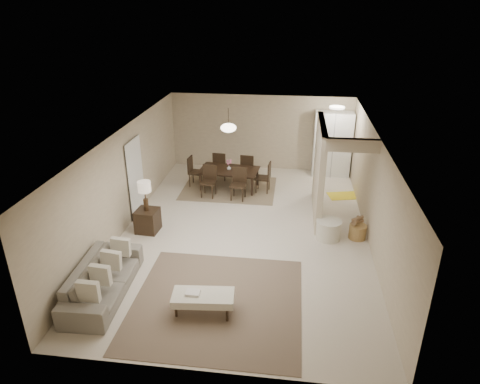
# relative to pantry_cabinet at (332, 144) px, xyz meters

# --- Properties ---
(floor) EXTENTS (9.00, 9.00, 0.00)m
(floor) POSITION_rel_pantry_cabinet_xyz_m (-2.35, -4.15, -1.05)
(floor) COLOR beige
(floor) RESTS_ON ground
(ceiling) EXTENTS (9.00, 9.00, 0.00)m
(ceiling) POSITION_rel_pantry_cabinet_xyz_m (-2.35, -4.15, 1.45)
(ceiling) COLOR white
(ceiling) RESTS_ON back_wall
(back_wall) EXTENTS (6.00, 0.00, 6.00)m
(back_wall) POSITION_rel_pantry_cabinet_xyz_m (-2.35, 0.35, 0.20)
(back_wall) COLOR tan
(back_wall) RESTS_ON floor
(left_wall) EXTENTS (0.00, 9.00, 9.00)m
(left_wall) POSITION_rel_pantry_cabinet_xyz_m (-5.35, -4.15, 0.20)
(left_wall) COLOR tan
(left_wall) RESTS_ON floor
(right_wall) EXTENTS (0.00, 9.00, 9.00)m
(right_wall) POSITION_rel_pantry_cabinet_xyz_m (0.65, -4.15, 0.20)
(right_wall) COLOR tan
(right_wall) RESTS_ON floor
(partition) EXTENTS (0.15, 2.50, 2.50)m
(partition) POSITION_rel_pantry_cabinet_xyz_m (-0.55, -2.90, 0.20)
(partition) COLOR tan
(partition) RESTS_ON floor
(doorway) EXTENTS (0.04, 0.90, 2.04)m
(doorway) POSITION_rel_pantry_cabinet_xyz_m (-5.32, -3.55, -0.03)
(doorway) COLOR black
(doorway) RESTS_ON floor
(pantry_cabinet) EXTENTS (1.20, 0.55, 2.10)m
(pantry_cabinet) POSITION_rel_pantry_cabinet_xyz_m (0.00, 0.00, 0.00)
(pantry_cabinet) COLOR white
(pantry_cabinet) RESTS_ON floor
(flush_light) EXTENTS (0.44, 0.44, 0.05)m
(flush_light) POSITION_rel_pantry_cabinet_xyz_m (-0.05, -0.95, 1.41)
(flush_light) COLOR white
(flush_light) RESTS_ON ceiling
(living_rug) EXTENTS (3.20, 3.20, 0.01)m
(living_rug) POSITION_rel_pantry_cabinet_xyz_m (-2.55, -6.99, -1.04)
(living_rug) COLOR brown
(living_rug) RESTS_ON floor
(sofa) EXTENTS (2.34, 1.00, 0.67)m
(sofa) POSITION_rel_pantry_cabinet_xyz_m (-4.80, -6.99, -0.71)
(sofa) COLOR gray
(sofa) RESTS_ON floor
(ottoman_bench) EXTENTS (1.17, 0.62, 0.40)m
(ottoman_bench) POSITION_rel_pantry_cabinet_xyz_m (-2.75, -7.29, -0.73)
(ottoman_bench) COLOR beige
(ottoman_bench) RESTS_ON living_rug
(side_table) EXTENTS (0.57, 0.57, 0.58)m
(side_table) POSITION_rel_pantry_cabinet_xyz_m (-4.75, -4.45, -0.76)
(side_table) COLOR black
(side_table) RESTS_ON floor
(table_lamp) EXTENTS (0.32, 0.32, 0.76)m
(table_lamp) POSITION_rel_pantry_cabinet_xyz_m (-4.75, -4.45, 0.09)
(table_lamp) COLOR #402D1B
(table_lamp) RESTS_ON side_table
(round_pouf) EXTENTS (0.61, 0.61, 0.47)m
(round_pouf) POSITION_rel_pantry_cabinet_xyz_m (-0.31, -4.25, -0.81)
(round_pouf) COLOR beige
(round_pouf) RESTS_ON floor
(wicker_basket) EXTENTS (0.52, 0.52, 0.35)m
(wicker_basket) POSITION_rel_pantry_cabinet_xyz_m (0.40, -4.15, -0.87)
(wicker_basket) COLOR olive
(wicker_basket) RESTS_ON floor
(dining_rug) EXTENTS (2.80, 2.10, 0.01)m
(dining_rug) POSITION_rel_pantry_cabinet_xyz_m (-3.14, -1.58, -1.04)
(dining_rug) COLOR #7E6A4E
(dining_rug) RESTS_ON floor
(dining_table) EXTENTS (1.84, 1.14, 0.62)m
(dining_table) POSITION_rel_pantry_cabinet_xyz_m (-3.14, -1.58, -0.74)
(dining_table) COLOR black
(dining_table) RESTS_ON dining_rug
(dining_chairs) EXTENTS (2.53, 1.92, 0.93)m
(dining_chairs) POSITION_rel_pantry_cabinet_xyz_m (-3.14, -1.58, -0.58)
(dining_chairs) COLOR black
(dining_chairs) RESTS_ON dining_rug
(vase) EXTENTS (0.17, 0.17, 0.13)m
(vase) POSITION_rel_pantry_cabinet_xyz_m (-3.14, -1.58, -0.37)
(vase) COLOR white
(vase) RESTS_ON dining_table
(yellow_mat) EXTENTS (1.03, 0.76, 0.01)m
(yellow_mat) POSITION_rel_pantry_cabinet_xyz_m (0.32, -1.69, -1.04)
(yellow_mat) COLOR yellow
(yellow_mat) RESTS_ON floor
(pendant_light) EXTENTS (0.46, 0.46, 0.71)m
(pendant_light) POSITION_rel_pantry_cabinet_xyz_m (-3.14, -1.58, 0.87)
(pendant_light) COLOR #402D1B
(pendant_light) RESTS_ON ceiling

